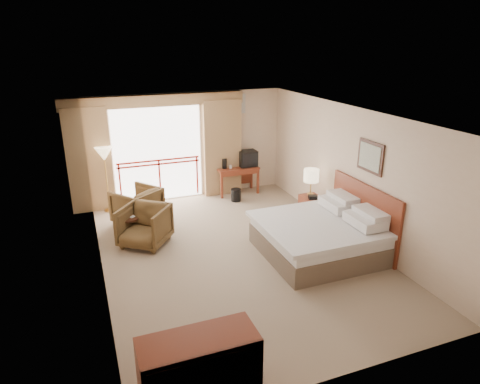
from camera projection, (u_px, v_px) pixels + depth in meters
name	position (u px, v px, depth m)	size (l,w,h in m)	color
floor	(237.00, 253.00, 8.37)	(7.00, 7.00, 0.00)	gray
ceiling	(236.00, 115.00, 7.45)	(7.00, 7.00, 0.00)	white
wall_back	(189.00, 146.00, 10.98)	(5.00, 5.00, 0.00)	beige
wall_front	(345.00, 283.00, 4.84)	(5.00, 5.00, 0.00)	beige
wall_left	(95.00, 206.00, 7.06)	(7.00, 7.00, 0.00)	beige
wall_right	(351.00, 173.00, 8.75)	(7.00, 7.00, 0.00)	beige
balcony_door	(158.00, 154.00, 10.74)	(2.40, 2.40, 0.00)	white
balcony_railing	(159.00, 169.00, 10.86)	(2.09, 0.03, 1.02)	#A21A0D
curtain_left	(89.00, 160.00, 10.05)	(1.00, 0.26, 2.50)	olive
curtain_right	(222.00, 148.00, 11.17)	(1.00, 0.26, 2.50)	olive
valance	(155.00, 101.00, 10.19)	(4.40, 0.22, 0.28)	olive
hvac_vent	(236.00, 104.00, 11.05)	(0.50, 0.04, 0.50)	silver
bed	(320.00, 236.00, 8.22)	(2.13, 2.06, 0.97)	brown
headboard	(364.00, 216.00, 8.45)	(0.06, 2.10, 1.30)	maroon
framed_art	(370.00, 157.00, 8.05)	(0.04, 0.72, 0.60)	black
nightstand	(311.00, 208.00, 9.77)	(0.41, 0.49, 0.58)	maroon
table_lamp	(311.00, 176.00, 9.55)	(0.34, 0.34, 0.60)	tan
phone	(313.00, 197.00, 9.50)	(0.19, 0.14, 0.08)	black
desk	(236.00, 172.00, 11.44)	(1.11, 0.54, 0.73)	maroon
tv	(248.00, 158.00, 11.37)	(0.47, 0.37, 0.43)	black
coffee_maker	(225.00, 164.00, 11.18)	(0.12, 0.12, 0.27)	black
cup	(231.00, 167.00, 11.22)	(0.07, 0.07, 0.09)	white
wastebasket	(236.00, 195.00, 10.97)	(0.26, 0.26, 0.32)	black
armchair_far	(139.00, 223.00, 9.73)	(0.88, 0.91, 0.83)	#47341D
armchair_near	(146.00, 244.00, 8.71)	(0.88, 0.90, 0.82)	#47341D
side_table	(128.00, 224.00, 8.81)	(0.45, 0.45, 0.50)	black
book	(128.00, 217.00, 8.76)	(0.17, 0.23, 0.02)	white
floor_lamp	(104.00, 156.00, 9.94)	(0.40, 0.40, 1.58)	tan
dresser	(199.00, 372.00, 4.79)	(1.33, 0.56, 0.88)	maroon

